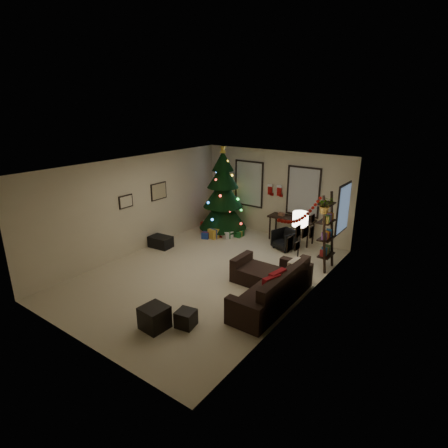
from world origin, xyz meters
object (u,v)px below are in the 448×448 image
Objects in this scene: desk_chair at (285,240)px; bookshelf at (327,234)px; desk at (292,220)px; sofa at (269,287)px; christmas_tree at (223,196)px.

desk_chair is 1.68m from bookshelf.
bookshelf reaches higher than desk_chair.
sofa is at bearing -71.60° from desk.
christmas_tree reaches higher than desk_chair.
christmas_tree is 2.55m from desk_chair.
bookshelf is (1.56, -1.26, 0.28)m from desk.
desk_chair is (2.37, -0.19, -0.91)m from christmas_tree.
desk_chair is at bearing 156.82° from bookshelf.
desk is at bearing 141.09° from bookshelf.
christmas_tree is 1.18× the size of sofa.
christmas_tree is at bearing -165.20° from desk_chair.
desk is 0.77m from desk_chair.
desk reaches higher than desk_chair.
christmas_tree reaches higher than desk.
sofa is at bearing -41.11° from christmas_tree.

